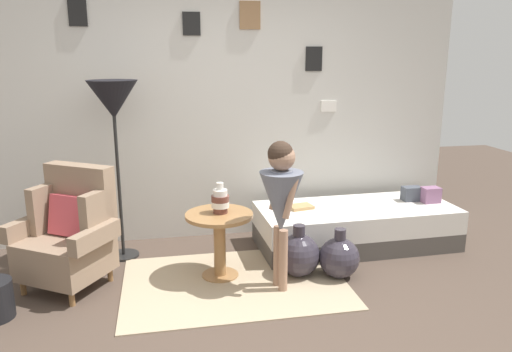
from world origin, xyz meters
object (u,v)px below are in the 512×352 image
Objects in this scene: daybed at (356,226)px; person_child at (281,196)px; floor_lamp at (113,105)px; book_on_daybed at (301,207)px; vase_striped at (220,201)px; armchair at (70,233)px; demijohn_far at (339,257)px; side_table at (219,232)px; demijohn_near at (299,255)px.

person_child is at bearing -141.48° from daybed.
daybed is 1.60× the size of person_child.
book_on_daybed is at bearing -3.89° from floor_lamp.
person_child is at bearing -37.11° from vase_striped.
armchair is 2.21m from demijohn_far.
vase_striped reaches higher than daybed.
side_table reaches higher than demijohn_far.
armchair is 1.20m from side_table.
vase_striped reaches higher than book_on_daybed.
daybed is 7.45× the size of vase_striped.
side_table is 0.47× the size of person_child.
armchair is 0.81× the size of person_child.
side_table is (1.19, -0.09, -0.04)m from armchair.
demijohn_far is at bearing -11.67° from side_table.
book_on_daybed is (0.40, 0.80, -0.36)m from person_child.
book_on_daybed reaches higher than daybed.
daybed is 1.51m from vase_striped.
vase_striped is at bearing -34.65° from floor_lamp.
floor_lamp is at bearing 175.90° from daybed.
book_on_daybed is 0.51× the size of demijohn_far.
book_on_daybed is (0.84, 0.49, 0.02)m from side_table.
side_table is 0.27m from vase_striped.
side_table is at bearing 171.00° from demijohn_near.
person_child is at bearing -116.39° from book_on_daybed.
daybed is 0.59m from book_on_daybed.
book_on_daybed is 0.74m from demijohn_far.
side_table reaches higher than book_on_daybed.
side_table is at bearing 168.33° from demijohn_far.
daybed is at bearing 17.14° from vase_striped.
floor_lamp is at bearing 144.50° from person_child.
book_on_daybed is (0.83, 0.47, -0.25)m from vase_striped.
floor_lamp is at bearing 54.65° from armchair.
book_on_daybed is at bearing 10.99° from armchair.
side_table is 0.97m from book_on_daybed.
vase_striped is 0.55m from person_child.
floor_lamp is at bearing 145.35° from vase_striped.
vase_striped is 1.11m from demijohn_far.
demijohn_far is (0.14, -0.69, -0.24)m from book_on_daybed.
person_child reaches higher than book_on_daybed.
armchair is 1.72m from person_child.
book_on_daybed is at bearing 30.07° from side_table.
book_on_daybed is at bearing 29.59° from vase_striped.
vase_striped is 0.21× the size of person_child.
floor_lamp is 1.34× the size of person_child.
demijohn_near is at bearing 163.13° from demijohn_far.
vase_striped reaches higher than side_table.
side_table reaches higher than daybed.
side_table is 2.55× the size of book_on_daybed.
person_child is (0.43, -0.33, 0.11)m from vase_striped.
daybed is 3.42× the size of side_table.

